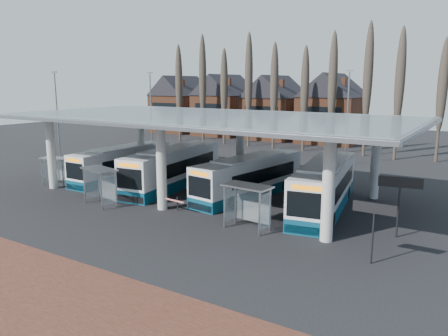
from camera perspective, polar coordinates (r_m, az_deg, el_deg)
The scene contains 17 objects.
ground at distance 29.71m, azimuth -11.14°, elevation -6.44°, with size 140.00×140.00×0.00m, color black.
station_canopy at distance 34.75m, azimuth -2.43°, elevation 5.86°, with size 32.00×16.00×6.34m.
poplar_row at distance 57.01m, azimuth 12.13°, elevation 10.77°, with size 45.10×1.10×14.50m.
townhouse_row at distance 73.63m, azimuth 3.34°, elevation 8.79°, with size 36.80×10.30×12.25m.
lamp_post_a at distance 56.86m, azimuth -9.52°, elevation 7.39°, with size 0.80×0.16×10.17m.
lamp_post_b at distance 48.61m, azimuth 15.80°, elevation 6.53°, with size 0.80×0.16×10.17m.
lamp_post_d at distance 57.28m, azimuth -20.96°, elevation 6.84°, with size 0.80×0.16×10.17m.
bus_0 at distance 41.66m, azimuth -13.11°, elevation 0.55°, with size 2.48×11.00×3.05m.
bus_1 at distance 37.85m, azimuth -6.54°, elevation -0.02°, with size 3.97×12.46×3.40m.
bus_2 at distance 34.50m, azimuth 3.39°, elevation -1.23°, with size 4.08×11.67×3.18m.
bus_3 at distance 31.68m, azimuth 13.01°, elevation -2.40°, with size 4.59×12.54×3.41m.
shelter_0 at distance 41.20m, azimuth -21.00°, elevation 0.40°, with size 2.80×1.84×2.39m.
shelter_1 at distance 33.11m, azimuth -15.73°, elevation -1.28°, with size 3.21×2.12×2.73m.
shelter_2 at distance 26.66m, azimuth 3.21°, elevation -3.77°, with size 3.10×1.75×2.77m.
info_sign_0 at distance 22.53m, azimuth 19.04°, elevation -5.57°, with size 2.10×0.14×3.12m.
info_sign_1 at distance 26.80m, azimuth 22.01°, elevation -2.32°, with size 2.39×0.52×3.58m.
barrier at distance 30.56m, azimuth -6.49°, elevation -4.32°, with size 1.95×0.65×0.98m.
Camera 1 is at (19.55, -20.55, 8.83)m, focal length 35.00 mm.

